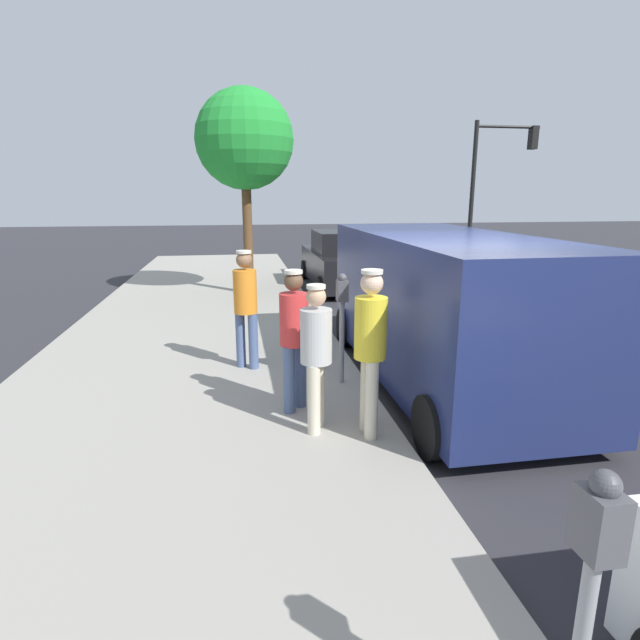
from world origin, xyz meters
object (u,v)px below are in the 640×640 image
Objects in this scene: pedestrian_in_gray at (316,349)px; pedestrian_in_yellow at (370,342)px; parking_meter_far at (591,579)px; traffic_light_corner at (495,170)px; pedestrian_in_orange at (245,302)px; street_tree at (245,140)px; parked_van at (443,305)px; parked_sedan_behind at (342,262)px; pedestrian_in_red at (294,332)px; parking_meter_near at (342,310)px.

pedestrian_in_gray is 0.59m from pedestrian_in_yellow.
traffic_light_corner reaches higher than parking_meter_far.
street_tree is (-0.20, -5.94, 2.80)m from pedestrian_in_orange.
parked_van reaches higher than parked_sedan_behind.
traffic_light_corner reaches higher than pedestrian_in_gray.
pedestrian_in_red is 8.09m from street_tree.
parked_van is at bearing -143.38° from pedestrian_in_gray.
traffic_light_corner is at bearing -131.32° from pedestrian_in_orange.
pedestrian_in_red reaches higher than parking_meter_near.
pedestrian_in_yellow reaches higher than parked_sedan_behind.
pedestrian_in_yellow is at bearing -89.60° from parking_meter_far.
street_tree is at bearing 24.16° from parked_sedan_behind.
pedestrian_in_orange is 14.25m from traffic_light_corner.
pedestrian_in_red is 1.05m from pedestrian_in_yellow.
street_tree is at bearing -86.45° from pedestrian_in_gray.
pedestrian_in_yellow is 2.31m from parked_van.
pedestrian_in_orange is 0.40× the size of parked_sedan_behind.
pedestrian_in_red is (-0.53, 1.63, -0.04)m from pedestrian_in_orange.
pedestrian_in_gray is (-0.70, 2.20, -0.09)m from pedestrian_in_orange.
pedestrian_in_gray is 0.60m from pedestrian_in_red.
street_tree is at bearing -91.90° from pedestrian_in_orange.
pedestrian_in_yellow is at bearing 117.44° from pedestrian_in_orange.
pedestrian_in_red is at bearing -47.20° from pedestrian_in_yellow.
street_tree is (2.57, -6.61, 2.80)m from parked_van.
pedestrian_in_orange is at bearing -33.19° from parking_meter_near.
parking_meter_near and parking_meter_far have the same top height.
pedestrian_in_orange is (1.27, -0.83, -0.02)m from parking_meter_near.
traffic_light_corner is at bearing -151.93° from parked_sedan_behind.
parked_van is 7.63m from street_tree.
parking_meter_near is at bearing 54.86° from traffic_light_corner.
parking_meter_near is at bearing 78.24° from parked_sedan_behind.
street_tree is (9.08, 4.61, 0.44)m from traffic_light_corner.
parking_meter_near is 4.96m from parking_meter_far.
traffic_light_corner is at bearing -153.08° from street_tree.
parked_van is (-1.52, -1.73, -0.04)m from pedestrian_in_yellow.
pedestrian_in_orange is at bearing 67.75° from parked_sedan_behind.
pedestrian_in_gray is at bearing 76.61° from parked_sedan_behind.
pedestrian_in_orange is 0.34× the size of parked_van.
pedestrian_in_yellow reaches higher than parking_meter_far.
parking_meter_far is 12.10m from street_tree.
street_tree is (2.74, 1.23, 3.21)m from parked_sedan_behind.
parked_van is 1.03× the size of street_tree.
parked_sedan_behind is at bearing -112.25° from pedestrian_in_orange.
pedestrian_in_red is 2.43m from parked_van.
pedestrian_in_yellow is 0.36× the size of street_tree.
pedestrian_in_gray is at bearing 36.62° from parked_van.
pedestrian_in_gray is 9.64m from parked_sedan_behind.
street_tree is at bearing -81.02° from parking_meter_near.
parking_meter_far is at bearing 98.97° from pedestrian_in_gray.
pedestrian_in_yellow is (0.02, 1.57, 0.01)m from parking_meter_near.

